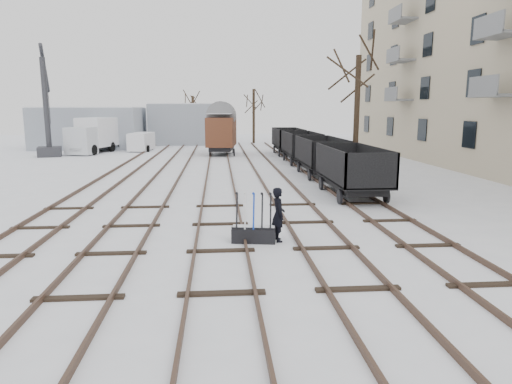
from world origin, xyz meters
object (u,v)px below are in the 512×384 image
box_van_wagon (222,131)px  lorry (96,135)px  crane (49,128)px  ground_frame (254,233)px  worker (278,214)px  panel_van (141,141)px  freight_wagon_a (352,177)px

box_van_wagon → lorry: box_van_wagon is taller
lorry → crane: size_ratio=0.79×
ground_frame → worker: worker is taller
panel_van → crane: size_ratio=0.44×
lorry → panel_van: bearing=35.5°
freight_wagon_a → lorry: 28.13m
ground_frame → panel_van: 31.88m
worker → lorry: lorry is taller
panel_van → freight_wagon_a: bearing=-54.2°
lorry → crane: 4.31m
freight_wagon_a → crane: bearing=136.0°
panel_van → worker: bearing=-67.0°
worker → lorry: (-12.80, 29.23, 0.79)m
freight_wagon_a → panel_van: freight_wagon_a is taller
freight_wagon_a → panel_van: bearing=119.1°
lorry → box_van_wagon: bearing=0.0°
worker → box_van_wagon: 26.37m
lorry → panel_van: 4.13m
crane → lorry: bearing=29.6°
ground_frame → lorry: size_ratio=0.21×
worker → crane: size_ratio=0.18×
worker → lorry: bearing=17.7°
worker → box_van_wagon: box_van_wagon is taller
lorry → freight_wagon_a: bearing=-38.1°
box_van_wagon → lorry: bearing=172.0°
freight_wagon_a → lorry: lorry is taller
worker → ground_frame: bearing=91.7°
ground_frame → worker: 0.93m
lorry → panel_van: lorry is taller
worker → freight_wagon_a: freight_wagon_a is taller
freight_wagon_a → box_van_wagon: bearing=106.4°
freight_wagon_a → crane: crane is taller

